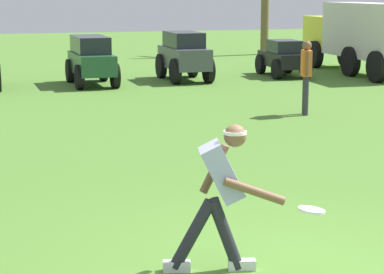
# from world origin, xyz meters

# --- Properties ---
(frisbee_thrower) EXTENTS (1.07, 0.62, 1.40)m
(frisbee_thrower) POSITION_xyz_m (-0.47, 0.29, 0.79)
(frisbee_thrower) COLOR #23232D
(frisbee_thrower) RESTS_ON ground_plane
(frisbee_in_flight) EXTENTS (0.25, 0.25, 0.05)m
(frisbee_in_flight) POSITION_xyz_m (0.28, -0.09, 0.64)
(frisbee_in_flight) COLOR white
(teammate_near_sideline) EXTENTS (0.29, 0.49, 1.56)m
(teammate_near_sideline) POSITION_xyz_m (4.10, 8.26, 0.94)
(teammate_near_sideline) COLOR #33333D
(teammate_near_sideline) RESTS_ON ground_plane
(parked_car_slot_b) EXTENTS (1.19, 2.42, 1.34)m
(parked_car_slot_b) POSITION_xyz_m (0.55, 14.54, 0.72)
(parked_car_slot_b) COLOR #235133
(parked_car_slot_b) RESTS_ON ground_plane
(parked_car_slot_c) EXTENTS (1.19, 2.36, 1.40)m
(parked_car_slot_c) POSITION_xyz_m (3.30, 14.82, 0.74)
(parked_car_slot_c) COLOR #474C51
(parked_car_slot_c) RESTS_ON ground_plane
(parked_car_slot_d) EXTENTS (1.20, 2.25, 1.10)m
(parked_car_slot_d) POSITION_xyz_m (6.48, 14.99, 0.56)
(parked_car_slot_d) COLOR black
(parked_car_slot_d) RESTS_ON ground_plane
(box_truck) EXTENTS (1.52, 5.93, 2.20)m
(box_truck) POSITION_xyz_m (9.04, 14.97, 1.23)
(box_truck) COLOR yellow
(box_truck) RESTS_ON ground_plane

